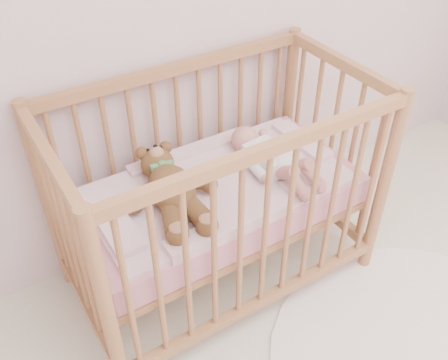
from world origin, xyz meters
TOP-DOWN VIEW (x-y plane):
  - crib at (-0.11, 1.60)m, footprint 1.36×0.76m
  - mattress at (-0.11, 1.60)m, footprint 1.22×0.62m
  - blanket at (-0.11, 1.60)m, footprint 1.10×0.58m
  - baby at (0.15, 1.58)m, footprint 0.33×0.59m
  - teddy_bear at (-0.33, 1.58)m, footprint 0.48×0.63m

SIDE VIEW (x-z plane):
  - mattress at x=-0.11m, z-range 0.42..0.55m
  - crib at x=-0.11m, z-range 0.00..1.00m
  - blanket at x=-0.11m, z-range 0.53..0.59m
  - baby at x=0.15m, z-range 0.57..0.70m
  - teddy_bear at x=-0.33m, z-range 0.57..0.72m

